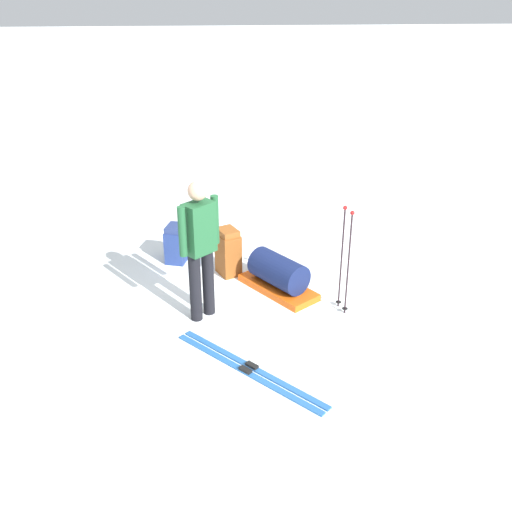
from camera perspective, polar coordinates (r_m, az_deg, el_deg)
name	(u,v)px	position (r m, az deg, el deg)	size (l,w,h in m)	color
ground_plane	(256,307)	(7.24, 0.00, -4.98)	(80.00, 80.00, 0.00)	white
skier_standing	(200,244)	(6.64, -5.50, 1.20)	(0.41, 0.45, 1.70)	black
ski_pair_near	(249,369)	(6.18, -0.72, -11.01)	(1.52, 1.51, 0.05)	#2861A7
backpack_large_dark	(177,244)	(8.31, -7.77, 1.19)	(0.39, 0.35, 0.55)	navy
backpack_bright	(228,252)	(7.87, -2.74, 0.37)	(0.41, 0.37, 0.66)	brown
ski_poles_planted_near	(345,255)	(6.91, 8.72, 0.06)	(0.23, 0.12, 1.33)	black
gear_sled	(278,275)	(7.48, 2.20, -1.88)	(1.15, 1.02, 0.49)	#E15410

